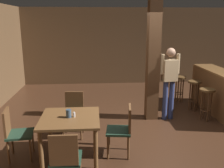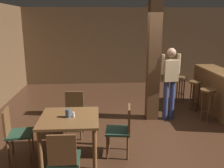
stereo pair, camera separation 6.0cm
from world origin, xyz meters
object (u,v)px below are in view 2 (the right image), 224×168
at_px(chair_north, 74,111).
at_px(bar_stool_near, 208,97).
at_px(bar_stool_mid, 195,89).
at_px(standing_person, 170,79).
at_px(chair_south, 64,158).
at_px(chair_west, 15,131).
at_px(bar_stool_far, 181,84).
at_px(dining_table, 70,123).
at_px(chair_east, 122,128).
at_px(napkin_cup, 68,113).
at_px(salt_shaker, 74,114).
at_px(bar_counter, 218,93).

distance_m(chair_north, bar_stool_near, 3.11).
distance_m(chair_north, bar_stool_mid, 3.29).
bearing_deg(bar_stool_near, standing_person, 169.58).
distance_m(chair_south, chair_west, 1.31).
bearing_deg(chair_north, chair_south, -89.38).
bearing_deg(chair_south, bar_stool_near, 37.67).
xyz_separation_m(standing_person, bar_stool_far, (0.71, 1.26, -0.44)).
distance_m(dining_table, chair_west, 0.94).
height_order(dining_table, chair_east, chair_east).
bearing_deg(dining_table, chair_north, 90.73).
bearing_deg(dining_table, standing_person, 36.35).
height_order(chair_north, chair_east, same).
height_order(chair_east, bar_stool_mid, chair_east).
bearing_deg(chair_south, standing_person, 49.15).
distance_m(chair_south, chair_east, 1.29).
xyz_separation_m(chair_south, bar_stool_mid, (3.03, 3.05, 0.09)).
height_order(napkin_cup, bar_stool_mid, napkin_cup).
xyz_separation_m(chair_south, salt_shaker, (0.07, 0.91, 0.28)).
distance_m(chair_west, bar_stool_mid, 4.50).
height_order(standing_person, bar_stool_far, standing_person).
relative_size(chair_north, bar_counter, 0.37).
bearing_deg(bar_stool_near, chair_east, -146.47).
xyz_separation_m(chair_south, chair_east, (0.89, 0.93, 0.00)).
height_order(dining_table, bar_stool_far, bar_stool_far).
relative_size(chair_west, chair_east, 1.00).
xyz_separation_m(chair_east, napkin_cup, (-0.92, -0.03, 0.30)).
xyz_separation_m(napkin_cup, salt_shaker, (0.09, 0.02, -0.03)).
bearing_deg(salt_shaker, napkin_cup, -170.67).
xyz_separation_m(bar_counter, bar_stool_far, (-0.65, 0.96, 0.01)).
xyz_separation_m(chair_east, standing_person, (1.28, 1.59, 0.50)).
height_order(standing_person, bar_stool_near, standing_person).
distance_m(standing_person, bar_stool_mid, 1.09).
distance_m(chair_north, salt_shaker, 0.94).
distance_m(chair_south, chair_north, 1.80).
height_order(chair_north, napkin_cup, chair_north).
bearing_deg(bar_stool_near, bar_counter, 43.68).
xyz_separation_m(dining_table, chair_north, (-0.01, 0.89, -0.12)).
relative_size(dining_table, bar_stool_near, 1.27).
relative_size(salt_shaker, standing_person, 0.05).
bearing_deg(napkin_cup, bar_stool_far, 44.69).
relative_size(bar_stool_mid, bar_stool_far, 1.05).
height_order(bar_counter, bar_stool_mid, bar_counter).
bearing_deg(chair_west, bar_stool_mid, 28.36).
distance_m(standing_person, bar_counter, 1.47).
relative_size(chair_east, salt_shaker, 10.47).
bearing_deg(chair_west, chair_east, 0.38).
bearing_deg(chair_north, bar_stool_near, 10.23).
relative_size(dining_table, napkin_cup, 7.06).
relative_size(napkin_cup, standing_person, 0.08).
distance_m(bar_stool_near, bar_stool_far, 1.43).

